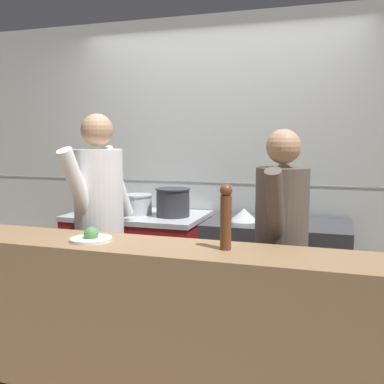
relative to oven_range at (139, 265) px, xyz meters
The scene contains 13 objects.
ground_plane 1.19m from the oven_range, 57.15° to the right, with size 14.00×14.00×0.00m, color #7F705B.
wall_back_tiled 1.11m from the oven_range, 33.85° to the left, with size 8.00×0.06×2.60m.
oven_range is the anchor object (origin of this frame).
prep_counter 1.19m from the oven_range, ahead, with size 1.10×0.65×0.90m.
pass_counter 1.33m from the oven_range, 63.79° to the right, with size 3.01×0.45×0.95m.
stock_pot 0.65m from the oven_range, behind, with size 0.33×0.33×0.17m.
sauce_pot 0.54m from the oven_range, 57.96° to the right, with size 0.25×0.25×0.17m.
braising_pot 0.66m from the oven_range, ahead, with size 0.29×0.29×0.23m.
mixing_bowl_steel 1.05m from the oven_range, ahead, with size 0.22×0.22×0.10m.
plated_dish_main 1.34m from the oven_range, 77.61° to the right, with size 0.24×0.24×0.08m.
pepper_mill 1.71m from the oven_range, 47.78° to the right, with size 0.07×0.07×0.35m.
chef_head_cook 0.80m from the oven_range, 91.16° to the right, with size 0.41×0.75×1.72m.
chef_sous 1.54m from the oven_range, 28.32° to the right, with size 0.35×0.70×1.60m.
Camera 1 is at (1.01, -2.53, 1.55)m, focal length 42.00 mm.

